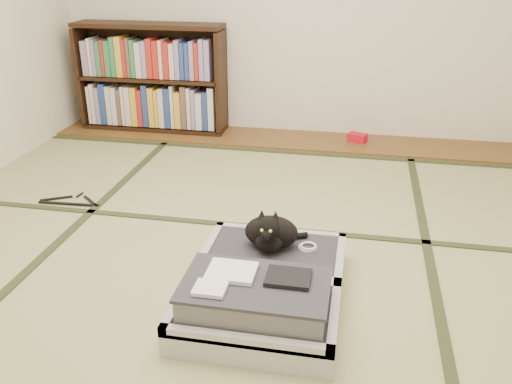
# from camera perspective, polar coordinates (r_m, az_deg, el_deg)

# --- Properties ---
(floor) EXTENTS (4.50, 4.50, 0.00)m
(floor) POSITION_cam_1_polar(r_m,az_deg,el_deg) (2.84, -2.37, -7.39)
(floor) COLOR tan
(floor) RESTS_ON ground
(wood_strip) EXTENTS (4.00, 0.50, 0.02)m
(wood_strip) POSITION_cam_1_polar(r_m,az_deg,el_deg) (4.63, 3.34, 5.53)
(wood_strip) COLOR brown
(wood_strip) RESTS_ON ground
(red_item) EXTENTS (0.17, 0.14, 0.07)m
(red_item) POSITION_cam_1_polar(r_m,az_deg,el_deg) (4.60, 10.61, 5.65)
(red_item) COLOR red
(red_item) RESTS_ON wood_strip
(tatami_borders) EXTENTS (4.00, 4.50, 0.01)m
(tatami_borders) POSITION_cam_1_polar(r_m,az_deg,el_deg) (3.25, -0.38, -2.87)
(tatami_borders) COLOR #2D381E
(tatami_borders) RESTS_ON ground
(bookcase) EXTENTS (1.28, 0.29, 0.92)m
(bookcase) POSITION_cam_1_polar(r_m,az_deg,el_deg) (4.88, -10.91, 11.50)
(bookcase) COLOR black
(bookcase) RESTS_ON wood_strip
(suitcase) EXTENTS (0.69, 0.91, 0.27)m
(suitcase) POSITION_cam_1_polar(r_m,az_deg,el_deg) (2.46, 0.78, -10.16)
(suitcase) COLOR silver
(suitcase) RESTS_ON floor
(cat) EXTENTS (0.30, 0.31, 0.25)m
(cat) POSITION_cam_1_polar(r_m,az_deg,el_deg) (2.64, 1.58, -4.29)
(cat) COLOR black
(cat) RESTS_ON suitcase
(cable_coil) EXTENTS (0.10, 0.10, 0.02)m
(cable_coil) POSITION_cam_1_polar(r_m,az_deg,el_deg) (2.70, 5.48, -5.76)
(cable_coil) COLOR white
(cable_coil) RESTS_ON suitcase
(hanger) EXTENTS (0.42, 0.20, 0.01)m
(hanger) POSITION_cam_1_polar(r_m,az_deg,el_deg) (3.66, -18.86, -0.97)
(hanger) COLOR black
(hanger) RESTS_ON floor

